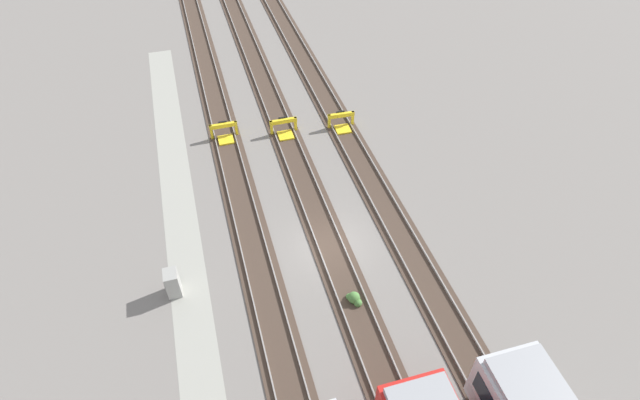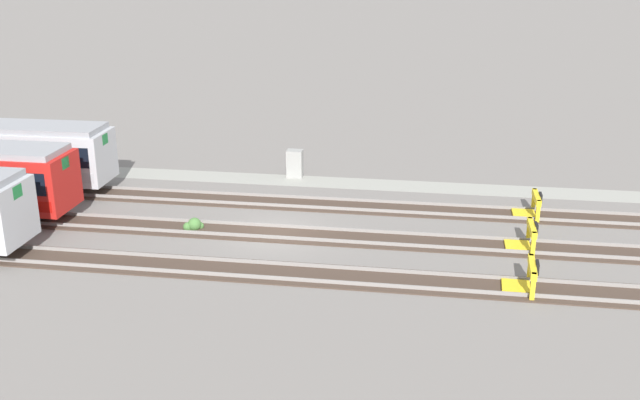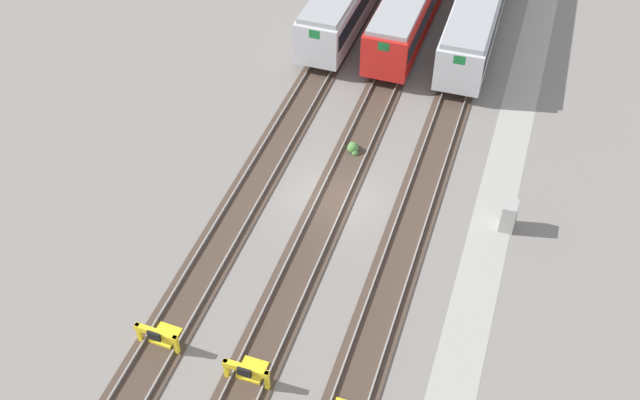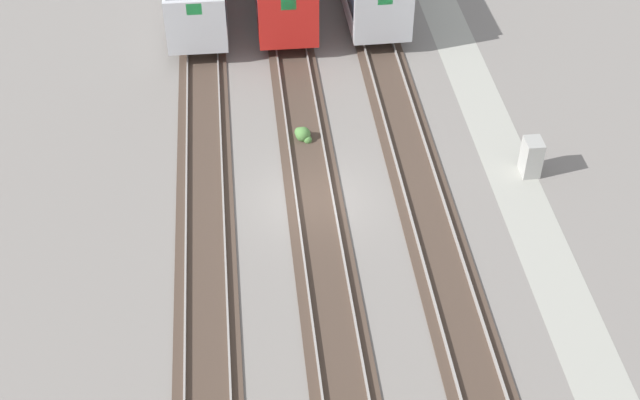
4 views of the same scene
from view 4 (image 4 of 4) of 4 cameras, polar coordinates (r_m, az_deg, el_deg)
The scene contains 7 objects.
ground_plane at distance 34.85m, azimuth -0.36°, elevation -0.02°, with size 400.00×400.00×0.00m, color gray.
service_walkway at distance 36.35m, azimuth 12.45°, elevation 0.88°, with size 54.00×2.00×0.01m, color #9E9E93.
rail_track_nearest at distance 35.39m, azimuth 6.53°, elevation 0.52°, with size 90.00×2.24×0.21m.
rail_track_near_inner at distance 34.82m, azimuth -0.36°, elevation 0.03°, with size 90.00×2.24×0.21m.
rail_track_middle at distance 34.76m, azimuth -7.37°, elevation -0.46°, with size 90.00×2.24×0.21m.
electrical_cabinet at distance 36.65m, azimuth 13.39°, elevation 2.70°, with size 0.90×0.73×1.60m.
weed_clump at distance 37.79m, azimuth -1.11°, elevation 4.22°, with size 0.92×0.70×0.64m.
Camera 4 is at (-26.12, 2.58, 22.92)m, focal length 50.00 mm.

